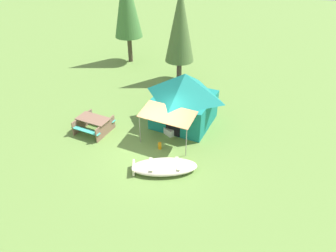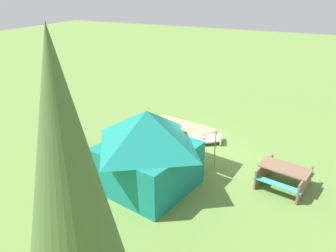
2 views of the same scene
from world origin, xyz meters
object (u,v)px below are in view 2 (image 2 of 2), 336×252
(canvas_cabin_tent, at_px, (148,148))
(picnic_table, at_px, (284,175))
(fuel_can, at_px, (192,154))
(beached_rowboat, at_px, (191,137))
(cooler_box, at_px, (175,167))
(pine_tree_back_right, at_px, (66,173))

(canvas_cabin_tent, height_order, picnic_table, canvas_cabin_tent)
(canvas_cabin_tent, relative_size, picnic_table, 2.44)
(canvas_cabin_tent, relative_size, fuel_can, 13.93)
(beached_rowboat, bearing_deg, cooler_box, 99.22)
(cooler_box, bearing_deg, fuel_can, -97.44)
(canvas_cabin_tent, xyz_separation_m, fuel_can, (-0.60, -2.52, -1.29))
(picnic_table, bearing_deg, pine_tree_back_right, 68.44)
(canvas_cabin_tent, bearing_deg, fuel_can, -103.41)
(canvas_cabin_tent, bearing_deg, beached_rowboat, -90.13)
(beached_rowboat, distance_m, canvas_cabin_tent, 4.12)
(beached_rowboat, relative_size, picnic_table, 1.61)
(canvas_cabin_tent, distance_m, pine_tree_back_right, 5.77)
(cooler_box, bearing_deg, pine_tree_back_right, 98.75)
(canvas_cabin_tent, bearing_deg, picnic_table, -155.08)
(picnic_table, height_order, pine_tree_back_right, pine_tree_back_right)
(beached_rowboat, relative_size, cooler_box, 5.74)
(canvas_cabin_tent, bearing_deg, cooler_box, -108.91)
(beached_rowboat, height_order, canvas_cabin_tent, canvas_cabin_tent)
(cooler_box, bearing_deg, canvas_cabin_tent, 71.09)
(beached_rowboat, xyz_separation_m, cooler_box, (-0.43, 2.65, -0.03))
(canvas_cabin_tent, height_order, cooler_box, canvas_cabin_tent)
(pine_tree_back_right, bearing_deg, beached_rowboat, -81.11)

